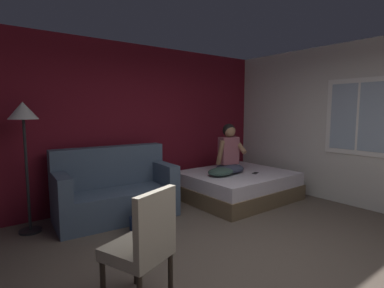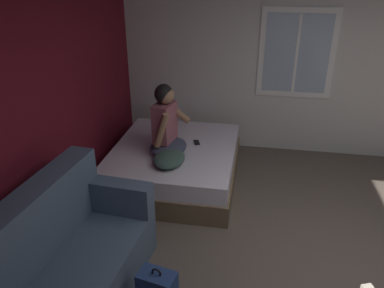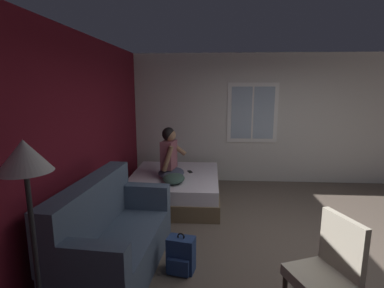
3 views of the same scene
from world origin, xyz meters
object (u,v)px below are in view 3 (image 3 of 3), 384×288
(bed, at_px, (175,188))
(throw_pillow, at_px, (174,179))
(cell_phone, at_px, (190,172))
(side_chair, at_px, (328,269))
(person_seated, at_px, (170,157))
(backpack, at_px, (181,255))
(couch, at_px, (112,238))
(floor_lamp, at_px, (27,179))

(bed, distance_m, throw_pillow, 0.55)
(bed, height_order, cell_phone, cell_phone)
(side_chair, bearing_deg, cell_phone, 24.90)
(person_seated, bearing_deg, backpack, -168.96)
(person_seated, distance_m, cell_phone, 0.58)
(backpack, bearing_deg, side_chair, -117.16)
(throw_pillow, bearing_deg, backpack, -170.28)
(cell_phone, bearing_deg, person_seated, 27.55)
(couch, height_order, person_seated, person_seated)
(throw_pillow, relative_size, floor_lamp, 0.28)
(couch, xyz_separation_m, side_chair, (-0.64, -2.08, 0.14))
(side_chair, height_order, floor_lamp, floor_lamp)
(couch, relative_size, side_chair, 1.80)
(bed, relative_size, backpack, 4.06)
(throw_pillow, bearing_deg, side_chair, -145.62)
(person_seated, distance_m, backpack, 2.09)
(couch, height_order, side_chair, couch)
(bed, relative_size, person_seated, 2.12)
(couch, xyz_separation_m, backpack, (0.03, -0.76, -0.20))
(bed, distance_m, cell_phone, 0.40)
(couch, bearing_deg, backpack, -87.66)
(bed, relative_size, side_chair, 1.90)
(couch, distance_m, backpack, 0.79)
(couch, distance_m, person_seated, 2.07)
(side_chair, bearing_deg, person_seated, 32.84)
(cell_phone, height_order, floor_lamp, floor_lamp)
(backpack, bearing_deg, person_seated, 11.04)
(cell_phone, bearing_deg, side_chair, 95.62)
(side_chair, bearing_deg, floor_lamp, 102.02)
(floor_lamp, bearing_deg, person_seated, -9.86)
(couch, distance_m, floor_lamp, 1.53)
(side_chair, height_order, person_seated, person_seated)
(bed, bearing_deg, cell_phone, -55.26)
(couch, xyz_separation_m, cell_phone, (2.32, -0.70, 0.09))
(couch, height_order, cell_phone, couch)
(side_chair, distance_m, backpack, 1.51)
(floor_lamp, bearing_deg, couch, -7.91)
(backpack, xyz_separation_m, cell_phone, (2.29, 0.06, 0.29))
(bed, relative_size, couch, 1.06)
(bed, bearing_deg, backpack, -171.28)
(throw_pillow, distance_m, floor_lamp, 3.01)
(bed, distance_m, person_seated, 0.62)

